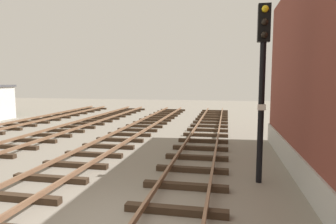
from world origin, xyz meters
TOP-DOWN VIEW (x-y plane):
  - signal_mast at (3.25, 3.49)m, footprint 0.36×0.40m

SIDE VIEW (x-z plane):
  - signal_mast at x=3.25m, z-range 0.69..6.09m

